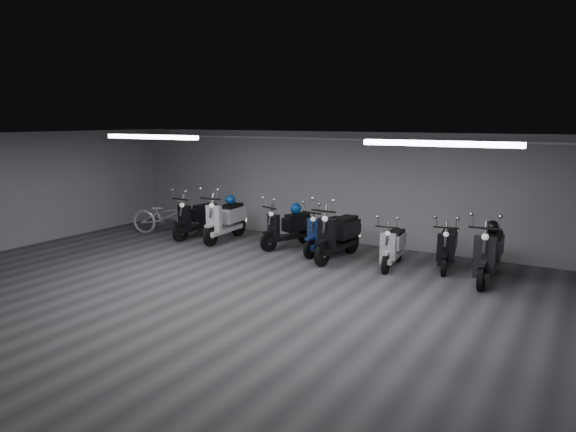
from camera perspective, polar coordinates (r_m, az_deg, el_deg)
The scene contains 18 objects.
floor at distance 9.30m, azimuth -4.91°, elevation -9.15°, with size 14.00×10.00×0.01m, color #3B3A3D.
ceiling at distance 8.77m, azimuth -5.19°, elevation 8.42°, with size 14.00×10.00×0.01m, color slate.
back_wall at distance 13.27m, azimuth 7.64°, elevation 2.95°, with size 14.00×0.01×2.80m, color #959598.
fluor_strip_left at distance 11.49m, azimuth -14.56°, elevation 8.27°, with size 2.40×0.18×0.08m, color white.
fluor_strip_right at distance 8.40m, azimuth 16.07°, elevation 7.53°, with size 2.40×0.18×0.08m, color white.
conduit at distance 13.09m, azimuth 7.62°, elevation 8.21°, with size 0.05×0.05×13.60m, color white.
scooter_1 at distance 14.17m, azimuth -9.81°, elevation 0.42°, with size 0.61×1.83×1.36m, color black, non-canonical shape.
scooter_2 at distance 13.63m, azimuth -6.84°, elevation 0.34°, with size 0.66×1.98×1.47m, color silver, non-canonical shape.
scooter_3 at distance 12.81m, azimuth 0.00°, elevation -0.60°, with size 0.59×1.76×1.31m, color black, non-canonical shape.
scooter_4 at distance 12.29m, azimuth 4.14°, elevation -1.11°, with size 0.58×1.75×1.30m, color navy, non-canonical shape.
scooter_5 at distance 11.78m, azimuth 5.42°, elevation -1.20°, with size 0.67×2.00×1.49m, color black, non-canonical shape.
scooter_6 at distance 11.37m, azimuth 11.27°, elevation -2.51°, with size 0.54×1.61×1.20m, color #B7B7BC, non-canonical shape.
scooter_7 at distance 11.48m, azimuth 16.86°, elevation -2.55°, with size 0.55×1.66×1.23m, color black, non-canonical shape.
scooter_9 at distance 10.85m, azimuth 20.90°, elevation -2.95°, with size 0.65×1.95×1.45m, color black, non-canonical shape.
bicycle at distance 14.69m, azimuth -13.07°, elevation 0.42°, with size 0.68×1.93×1.25m, color silver.
helmet_0 at distance 12.91m, azimuth 0.85°, elevation 0.81°, with size 0.28×0.28×0.28m, color navy.
helmet_1 at distance 13.81m, azimuth -6.25°, elevation 1.76°, with size 0.26×0.26×0.26m, color navy.
helmet_2 at distance 11.05m, azimuth 21.22°, elevation -1.12°, with size 0.27×0.27×0.27m, color black.
Camera 1 is at (5.12, -7.12, 3.11)m, focal length 32.91 mm.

